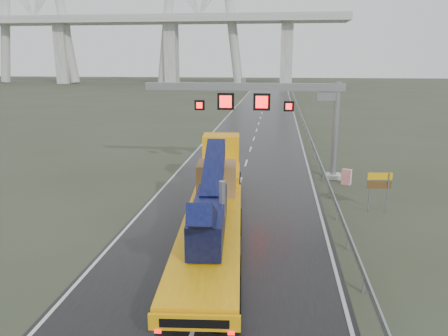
# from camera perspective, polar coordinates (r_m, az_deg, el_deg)

# --- Properties ---
(ground) EXTENTS (400.00, 400.00, 0.00)m
(ground) POSITION_cam_1_polar(r_m,az_deg,el_deg) (17.41, -2.63, -16.36)
(ground) COLOR #333A28
(ground) RESTS_ON ground
(road) EXTENTS (11.00, 200.00, 0.02)m
(road) POSITION_cam_1_polar(r_m,az_deg,el_deg) (55.55, 4.27, 4.93)
(road) COLOR black
(road) RESTS_ON ground
(guardrail) EXTENTS (0.20, 140.00, 1.40)m
(guardrail) POSITION_cam_1_polar(r_m,az_deg,el_deg) (45.65, 11.33, 3.57)
(guardrail) COLOR gray
(guardrail) RESTS_ON ground
(sign_gantry) EXTENTS (14.90, 1.20, 7.42)m
(sign_gantry) POSITION_cam_1_polar(r_m,az_deg,el_deg) (32.94, 6.20, 8.42)
(sign_gantry) COLOR #9C9C98
(sign_gantry) RESTS_ON ground
(heavy_haul_truck) EXTENTS (4.28, 19.18, 4.47)m
(heavy_haul_truck) POSITION_cam_1_polar(r_m,az_deg,el_deg) (24.15, -1.12, -2.98)
(heavy_haul_truck) COLOR yellow
(heavy_haul_truck) RESTS_ON ground
(exit_sign_pair) EXTENTS (1.43, 0.22, 2.45)m
(exit_sign_pair) POSITION_cam_1_polar(r_m,az_deg,el_deg) (26.99, 19.62, -2.01)
(exit_sign_pair) COLOR gray
(exit_sign_pair) RESTS_ON ground
(striped_barrier) EXTENTS (0.76, 0.61, 1.13)m
(striped_barrier) POSITION_cam_1_polar(r_m,az_deg,el_deg) (32.59, 15.70, -1.12)
(striped_barrier) COLOR red
(striped_barrier) RESTS_ON ground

